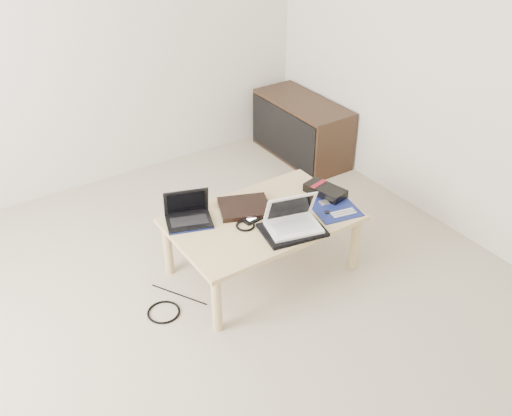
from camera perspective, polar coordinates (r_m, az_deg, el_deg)
ground at (r=3.21m, az=-5.45°, el=-13.25°), size 4.00×4.00×0.00m
room_shell at (r=2.31m, az=-7.69°, el=16.77°), size 4.20×4.20×2.70m
coffee_table at (r=3.45m, az=0.62°, el=-1.61°), size 1.10×0.70×0.40m
media_cabinet at (r=4.87m, az=4.52°, el=7.88°), size 0.41×0.90×0.50m
book at (r=3.49m, az=-1.19°, el=0.08°), size 0.38×0.35×0.03m
netbook at (r=3.39m, az=-6.79°, el=-0.72°), size 0.31×0.27×0.19m
tablet at (r=3.48m, az=-0.16°, el=-0.18°), size 0.30×0.24×0.01m
remote at (r=3.51m, az=1.18°, el=0.16°), size 0.10×0.21×0.02m
neoprene_sleeve at (r=3.30m, az=3.67°, el=-2.21°), size 0.40×0.32×0.02m
white_laptop at (r=3.29m, az=3.68°, el=-1.23°), size 0.34×0.28×0.20m
motherboard at (r=3.55m, az=7.67°, el=0.19°), size 0.32×0.38×0.02m
gpu_box at (r=3.65m, az=6.94°, el=1.72°), size 0.19×0.29×0.06m
cable_coil at (r=3.34m, az=-1.08°, el=-1.77°), size 0.15×0.15×0.01m
floor_cable_coil at (r=3.40m, az=-9.22°, el=-10.24°), size 0.21×0.21×0.01m
floor_cable_trail at (r=3.50m, az=-7.71°, el=-8.58°), size 0.20×0.34×0.01m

